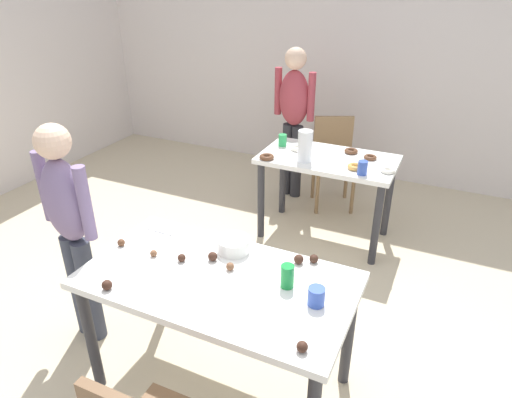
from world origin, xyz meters
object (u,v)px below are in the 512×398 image
Objects in this scene: person_adult_far at (294,111)px; soda_can at (287,276)px; mixing_bowl at (234,245)px; dining_table_near at (218,292)px; person_girl_near at (70,220)px; chair_far_table at (333,157)px; dining_table_far at (327,171)px; pitcher_far at (305,146)px.

person_adult_far is 2.54m from soda_can.
mixing_bowl is at bearing 156.50° from soda_can.
person_girl_near is at bearing -179.72° from dining_table_near.
dining_table_far is at bearing -78.83° from chair_far_table.
person_adult_far is at bearing 130.54° from dining_table_far.
dining_table_far is at bearing 100.44° from soda_can.
mixing_bowl is 1.47× the size of soda_can.
mixing_bowl is (0.94, 0.25, -0.06)m from person_girl_near.
chair_far_table reaches higher than dining_table_near.
person_adult_far is (-0.53, 2.46, 0.24)m from dining_table_near.
chair_far_table is (-0.13, 0.66, -0.13)m from dining_table_far.
chair_far_table is 7.13× the size of soda_can.
dining_table_far is 0.68m from chair_far_table.
chair_far_table reaches higher than dining_table_far.
soda_can is at bearing -23.50° from mixing_bowl.
person_girl_near is at bearing -117.05° from pitcher_far.
dining_table_far is at bearing 45.71° from pitcher_far.
dining_table_near is at bearing -77.81° from person_adult_far.
person_girl_near reaches higher than soda_can.
mixing_bowl reaches higher than dining_table_near.
dining_table_near is 1.59× the size of chair_far_table.
soda_can is (0.45, -2.39, 0.31)m from chair_far_table.
mixing_bowl is (0.50, -2.22, -0.11)m from person_adult_far.
person_girl_near is 1.86m from pitcher_far.
dining_table_near is 5.42× the size of pitcher_far.
mixing_bowl is at bearing -92.32° from dining_table_far.
chair_far_table is 0.59m from person_adult_far.
mixing_bowl is (0.07, -2.22, 0.29)m from chair_far_table.
soda_can is (0.32, -1.73, 0.18)m from dining_table_far.
dining_table_near is 0.92× the size of person_adult_far.
person_girl_near is (-0.87, -2.47, 0.35)m from chair_far_table.
dining_table_far is at bearing -49.46° from person_adult_far.
dining_table_far is 2.08m from person_girl_near.
pitcher_far is (0.85, 1.65, 0.03)m from person_girl_near.
mixing_bowl is at bearing -88.27° from chair_far_table.
person_girl_near is at bearing -164.95° from mixing_bowl.
mixing_bowl is 0.71× the size of pitcher_far.
mixing_bowl is at bearing -86.31° from pitcher_far.
person_girl_near is (-1.00, -1.81, 0.22)m from dining_table_far.
soda_can is 1.64m from pitcher_far.
person_adult_far is 2.27m from mixing_bowl.
person_girl_near is 2.51m from person_adult_far.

